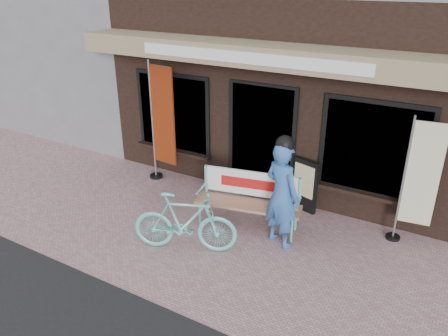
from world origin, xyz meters
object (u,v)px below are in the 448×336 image
Objects in this scene: bicycle at (185,222)px; menu_stand at (305,185)px; nobori_red at (161,122)px; person at (282,193)px; nobori_cream at (418,181)px; bench at (249,196)px.

menu_stand reaches higher than bicycle.
nobori_red is (-1.80, 1.84, 0.79)m from bicycle.
bicycle is at bearing -122.21° from person.
person is at bearing -12.14° from nobori_red.
bench is at bearing -168.29° from nobori_cream.
nobori_cream is (2.44, 0.82, 0.52)m from bench.
nobori_red is at bearing -176.57° from person.
nobori_cream is at bearing -78.55° from bicycle.
bench is 2.53m from nobori_red.
nobori_red is at bearing -157.42° from menu_stand.
person reaches higher than bicycle.
person is 1.12× the size of bicycle.
nobori_red is at bearing 174.60° from nobori_cream.
bicycle reaches higher than bench.
nobori_red reaches higher than person.
nobori_red is (-2.32, 0.70, 0.71)m from bench.
nobori_cream is 2.13× the size of menu_stand.
nobori_cream is (4.77, 0.12, -0.19)m from nobori_red.
bench is 1.85× the size of menu_stand.
nobori_cream is (2.97, 1.96, 0.59)m from bicycle.
person is 1.55m from bicycle.
bicycle is 1.66× the size of menu_stand.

